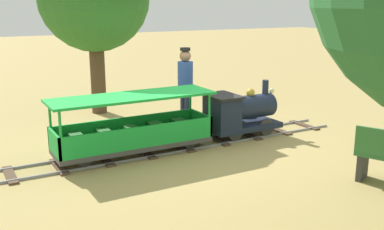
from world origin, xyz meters
name	(u,v)px	position (x,y,z in m)	size (l,w,h in m)	color
ground_plane	(182,147)	(0.00, 0.00, 0.00)	(60.00, 60.00, 0.00)	#A38C51
track	(182,146)	(0.00, 0.00, 0.02)	(0.76, 6.40, 0.04)	gray
locomotive	(239,112)	(0.00, 1.20, 0.48)	(0.72, 1.45, 1.00)	#192338
passenger_car	(134,131)	(0.00, -0.90, 0.42)	(0.82, 2.70, 0.97)	#3F3F3F
conductor_person	(185,82)	(-1.00, 0.61, 0.96)	(0.30, 0.30, 1.62)	#282D47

